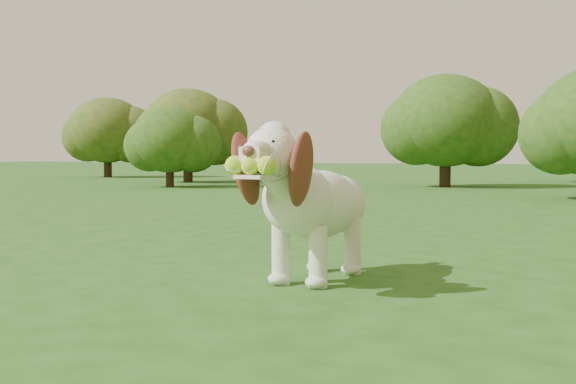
% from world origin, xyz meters
% --- Properties ---
extents(ground, '(80.00, 80.00, 0.00)m').
position_xyz_m(ground, '(0.00, 0.00, 0.00)').
color(ground, '#204513').
rests_on(ground, ground).
extents(dog, '(0.37, 1.06, 0.69)m').
position_xyz_m(dog, '(0.47, -0.05, 0.37)').
color(dog, white).
rests_on(dog, ground).
extents(shrub_a, '(1.32, 1.32, 1.37)m').
position_xyz_m(shrub_a, '(-5.20, 7.39, 0.80)').
color(shrub_a, '#382314').
rests_on(shrub_a, ground).
extents(shrub_g, '(1.88, 1.88, 1.95)m').
position_xyz_m(shrub_g, '(-9.60, 11.30, 1.15)').
color(shrub_g, '#382314').
rests_on(shrub_g, ground).
extents(shrub_b, '(1.86, 1.86, 1.92)m').
position_xyz_m(shrub_b, '(-0.94, 9.36, 1.13)').
color(shrub_b, '#382314').
rests_on(shrub_b, ground).
extents(shrub_e, '(1.80, 1.80, 1.87)m').
position_xyz_m(shrub_e, '(-6.07, 9.34, 1.10)').
color(shrub_e, '#382314').
rests_on(shrub_e, ground).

